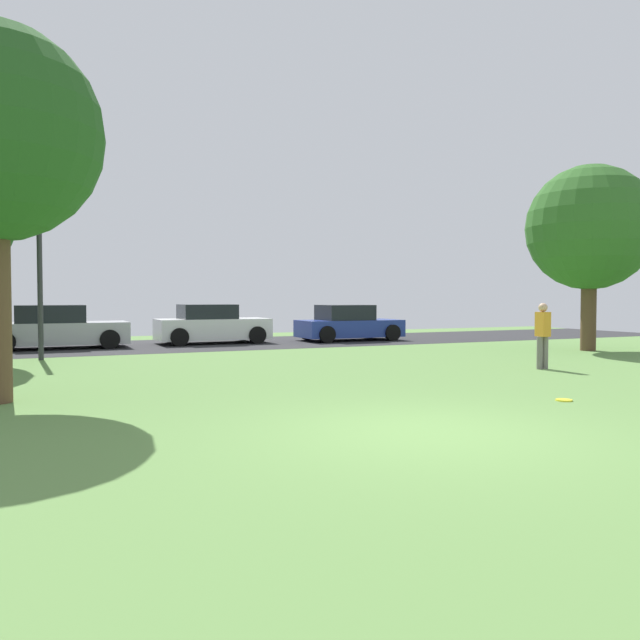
{
  "coord_description": "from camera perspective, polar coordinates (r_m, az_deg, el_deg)",
  "views": [
    {
      "loc": [
        -4.59,
        -6.84,
        1.74
      ],
      "look_at": [
        0.0,
        3.27,
        1.33
      ],
      "focal_mm": 35.96,
      "sensor_mm": 36.0,
      "label": 1
    }
  ],
  "objects": [
    {
      "name": "parked_car_white",
      "position": [
        24.03,
        -9.63,
        -0.49
      ],
      "size": [
        4.08,
        2.03,
        1.45
      ],
      "color": "white",
      "rests_on": "ground_plane"
    },
    {
      "name": "road_strip",
      "position": [
        23.36,
        -13.03,
        -2.21
      ],
      "size": [
        44.0,
        6.4,
        0.01
      ],
      "primitive_type": "cube",
      "color": "#28282B",
      "rests_on": "ground_plane"
    },
    {
      "name": "street_lamp_post",
      "position": [
        19.05,
        -23.66,
        3.47
      ],
      "size": [
        0.14,
        0.14,
        4.5
      ],
      "primitive_type": "cylinder",
      "color": "#2D2D33",
      "rests_on": "ground_plane"
    },
    {
      "name": "ground_plane",
      "position": [
        8.42,
        9.36,
        -9.82
      ],
      "size": [
        44.0,
        44.0,
        0.0
      ],
      "primitive_type": "plane",
      "color": "#5B8442"
    },
    {
      "name": "oak_tree_center",
      "position": [
        22.36,
        22.88,
        7.53
      ],
      "size": [
        3.98,
        3.98,
        5.93
      ],
      "color": "brown",
      "rests_on": "ground_plane"
    },
    {
      "name": "person_catcher",
      "position": [
        16.18,
        19.21,
        -1.1
      ],
      "size": [
        0.3,
        0.34,
        1.58
      ],
      "rotation": [
        0.0,
        0.0,
        -1.65
      ],
      "color": "slate",
      "rests_on": "ground_plane"
    },
    {
      "name": "frisbee_disc",
      "position": [
        11.47,
        20.89,
        -6.67
      ],
      "size": [
        0.27,
        0.27,
        0.03
      ],
      "primitive_type": "cylinder",
      "color": "yellow",
      "rests_on": "ground_plane"
    },
    {
      "name": "parked_car_blue",
      "position": [
        25.28,
        2.53,
        -0.39
      ],
      "size": [
        4.03,
        2.07,
        1.41
      ],
      "color": "#233893",
      "rests_on": "ground_plane"
    },
    {
      "name": "parked_car_silver",
      "position": [
        23.07,
        -22.44,
        -0.73
      ],
      "size": [
        4.46,
        2.07,
        1.45
      ],
      "color": "#B7B7BC",
      "rests_on": "ground_plane"
    }
  ]
}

